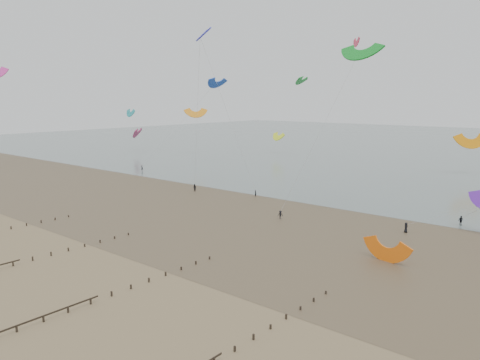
# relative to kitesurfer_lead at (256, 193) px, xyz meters

# --- Properties ---
(ground) EXTENTS (500.00, 500.00, 0.00)m
(ground) POSITION_rel_kitesurfer_lead_xyz_m (16.66, -48.70, -0.75)
(ground) COLOR brown
(ground) RESTS_ON ground
(sea_and_shore) EXTENTS (500.00, 665.00, 0.03)m
(sea_and_shore) POSITION_rel_kitesurfer_lead_xyz_m (12.58, -14.30, -0.74)
(sea_and_shore) COLOR #475654
(sea_and_shore) RESTS_ON ground
(kitesurfer_lead) EXTENTS (0.65, 0.56, 1.49)m
(kitesurfer_lead) POSITION_rel_kitesurfer_lead_xyz_m (0.00, 0.00, 0.00)
(kitesurfer_lead) COLOR black
(kitesurfer_lead) RESTS_ON ground
(kitesurfers) EXTENTS (153.58, 25.35, 1.81)m
(kitesurfers) POSITION_rel_kitesurfer_lead_xyz_m (36.21, -0.95, 0.09)
(kitesurfers) COLOR black
(kitesurfers) RESTS_ON ground
(grounded_kite) EXTENTS (6.87, 5.76, 3.38)m
(grounded_kite) POSITION_rel_kitesurfer_lead_xyz_m (39.50, -22.05, -0.75)
(grounded_kite) COLOR orange
(grounded_kite) RESTS_ON ground
(kites_airborne) EXTENTS (227.24, 128.98, 43.46)m
(kites_airborne) POSITION_rel_kitesurfer_lead_xyz_m (1.58, 37.28, 19.83)
(kites_airborne) COLOR #2B2CE6
(kites_airborne) RESTS_ON ground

